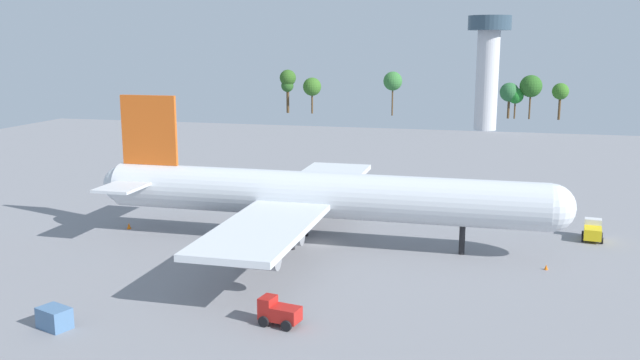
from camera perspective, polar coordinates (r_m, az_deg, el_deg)
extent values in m
plane|color=gray|center=(86.14, 0.00, -5.33)|extent=(238.31, 238.31, 0.00)
cylinder|color=silver|center=(84.55, 0.00, -1.24)|extent=(54.42, 5.64, 5.64)
sphere|color=silver|center=(82.40, 18.69, -2.19)|extent=(5.53, 5.53, 5.53)
sphere|color=silver|center=(94.81, -16.15, -0.31)|extent=(4.79, 4.79, 4.79)
cube|color=#D85919|center=(91.53, -14.04, 4.05)|extent=(7.62, 0.50, 9.03)
cube|color=silver|center=(89.19, -15.83, -0.46)|extent=(4.90, 8.46, 0.36)
cube|color=silver|center=(96.98, -13.17, 0.60)|extent=(4.90, 8.46, 0.36)
cube|color=silver|center=(72.92, -4.69, -4.02)|extent=(9.25, 23.67, 0.70)
cube|color=silver|center=(98.21, 0.39, 0.03)|extent=(9.25, 23.67, 0.70)
cylinder|color=gray|center=(76.28, -3.10, -4.51)|extent=(4.51, 2.37, 2.37)
cylinder|color=gray|center=(68.33, -5.29, -6.44)|extent=(4.51, 2.37, 2.37)
cylinder|color=gray|center=(94.92, 0.47, -1.32)|extent=(4.51, 2.37, 2.37)
cylinder|color=gray|center=(103.26, 1.62, -0.28)|extent=(4.51, 2.37, 2.37)
cylinder|color=black|center=(83.29, 11.74, -4.92)|extent=(0.70, 0.70, 3.47)
cylinder|color=black|center=(83.48, -2.34, -4.65)|extent=(0.70, 0.70, 3.47)
cylinder|color=black|center=(89.23, -1.21, -3.58)|extent=(0.70, 0.70, 3.47)
cube|color=silver|center=(95.34, 21.76, -3.62)|extent=(2.23, 1.64, 2.09)
cube|color=yellow|center=(93.41, 21.75, -4.14)|extent=(2.39, 2.97, 1.39)
cylinder|color=black|center=(95.56, 22.39, -4.28)|extent=(0.37, 0.80, 0.77)
cylinder|color=black|center=(95.50, 21.03, -4.19)|extent=(0.37, 0.80, 0.77)
cylinder|color=black|center=(93.07, 22.42, -4.69)|extent=(0.37, 0.80, 0.77)
cylinder|color=black|center=(93.00, 21.03, -4.60)|extent=(0.37, 0.80, 0.77)
cube|color=#B21E19|center=(62.54, -4.37, -10.51)|extent=(1.50, 1.97, 1.97)
cube|color=#B21E19|center=(61.86, -2.85, -11.09)|extent=(2.75, 2.21, 1.29)
cylinder|color=black|center=(63.66, -3.84, -11.06)|extent=(1.02, 0.46, 0.99)
cylinder|color=black|center=(62.08, -4.72, -11.67)|extent=(1.02, 0.46, 0.99)
cylinder|color=black|center=(62.69, -1.98, -11.40)|extent=(1.02, 0.46, 0.99)
cylinder|color=black|center=(61.08, -2.82, -12.05)|extent=(1.02, 0.46, 0.99)
cube|color=#4C729E|center=(65.77, -21.23, -10.66)|extent=(3.35, 2.81, 1.89)
cone|color=orange|center=(80.54, 18.31, -6.90)|extent=(0.42, 0.42, 0.60)
cone|color=orange|center=(96.32, -15.62, -3.69)|extent=(0.59, 0.59, 0.84)
cylinder|color=silver|center=(202.79, 13.73, 8.03)|extent=(6.32, 6.32, 28.18)
cylinder|color=#334756|center=(202.58, 13.95, 12.58)|extent=(12.01, 12.01, 4.03)
cylinder|color=#51381E|center=(246.80, -2.72, 6.57)|extent=(0.77, 0.77, 8.33)
sphere|color=#2B5921|center=(246.41, -2.73, 7.84)|extent=(4.43, 4.43, 4.43)
cylinder|color=#51381E|center=(246.65, -2.68, 6.85)|extent=(0.85, 0.85, 10.73)
sphere|color=#315D1F|center=(246.19, -2.70, 8.50)|extent=(5.80, 5.80, 5.80)
cylinder|color=#51381E|center=(244.35, -0.66, 6.44)|extent=(0.65, 0.65, 7.54)
sphere|color=#376A22|center=(243.93, -0.66, 7.78)|extent=(6.45, 6.45, 6.45)
cylinder|color=#51381E|center=(238.55, 6.05, 6.54)|extent=(0.53, 0.53, 9.88)
sphere|color=#377635|center=(238.08, 6.08, 8.19)|extent=(6.49, 6.49, 6.49)
cylinder|color=#51381E|center=(236.34, 15.42, 5.78)|extent=(0.80, 0.80, 6.84)
sphere|color=#2E6837|center=(235.93, 15.49, 7.06)|extent=(6.26, 6.26, 6.26)
cylinder|color=#51381E|center=(236.43, 15.90, 5.66)|extent=(0.52, 0.52, 6.03)
sphere|color=#217927|center=(236.05, 15.96, 6.77)|extent=(5.26, 5.26, 5.26)
cylinder|color=#51381E|center=(236.50, 17.06, 5.91)|extent=(0.56, 0.56, 8.61)
sphere|color=#2A5F20|center=(236.03, 17.15, 7.48)|extent=(7.24, 7.24, 7.24)
cylinder|color=#51381E|center=(237.19, 19.30, 5.67)|extent=(0.80, 0.80, 7.65)
sphere|color=#377023|center=(236.77, 19.39, 6.98)|extent=(5.35, 5.35, 5.35)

